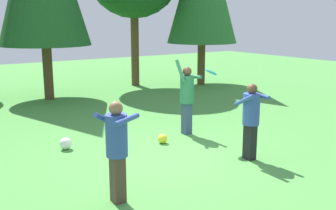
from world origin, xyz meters
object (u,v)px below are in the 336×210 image
person_bystander (117,144)px  ball_white (66,144)px  ball_yellow (163,139)px  person_thrower (187,94)px  frisbee (211,72)px  person_catcher (251,115)px

person_bystander → ball_white: 3.08m
ball_white → ball_yellow: 2.18m
person_thrower → ball_yellow: person_thrower is taller
ball_white → ball_yellow: (2.02, -0.83, -0.02)m
person_thrower → ball_white: 3.12m
person_thrower → ball_yellow: size_ratio=8.39×
frisbee → ball_white: (-2.93, 1.43, -1.53)m
person_catcher → person_bystander: person_bystander is taller
person_thrower → ball_yellow: bearing=-69.3°
person_catcher → frisbee: bearing=-0.0°
frisbee → ball_white: frisbee is taller
person_catcher → frisbee: frisbee is taller
person_catcher → ball_white: size_ratio=5.81×
person_catcher → frisbee: 1.47m
person_catcher → ball_yellow: person_catcher is taller
person_thrower → frisbee: 1.14m
person_catcher → ball_white: person_catcher is taller
person_thrower → person_bystander: person_thrower is taller
ball_white → person_thrower: bearing=-9.6°
person_thrower → ball_white: (-2.95, 0.50, -0.87)m
person_thrower → person_bystander: 4.02m
ball_white → ball_yellow: size_ratio=1.22×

